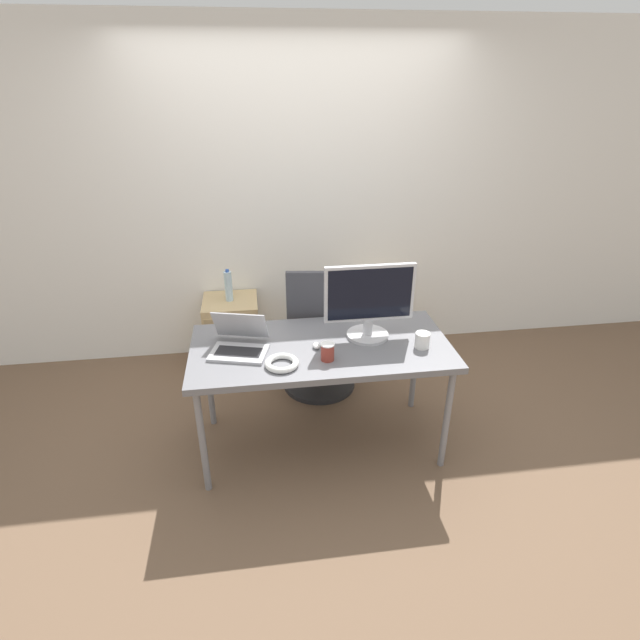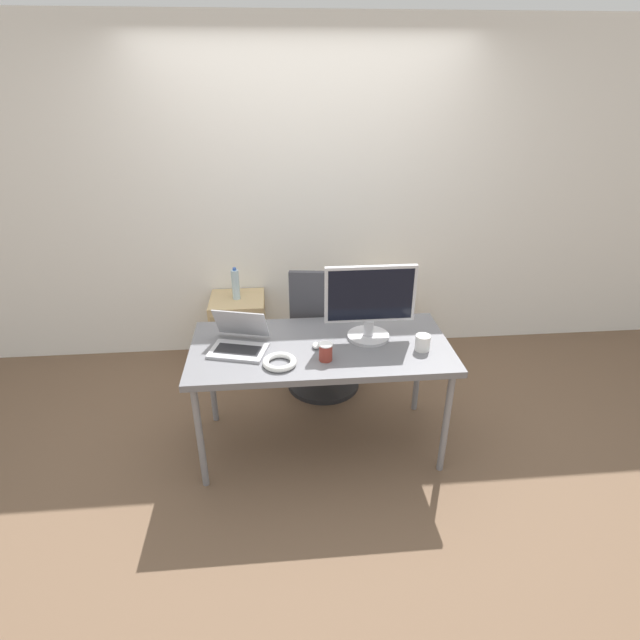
{
  "view_description": "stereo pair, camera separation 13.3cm",
  "coord_description": "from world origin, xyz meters",
  "px_view_note": "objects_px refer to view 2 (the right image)",
  "views": [
    {
      "loc": [
        -0.37,
        -2.58,
        2.24
      ],
      "look_at": [
        0.0,
        0.04,
        0.9
      ],
      "focal_mm": 28.0,
      "sensor_mm": 36.0,
      "label": 1
    },
    {
      "loc": [
        -0.24,
        -2.6,
        2.24
      ],
      "look_at": [
        0.0,
        0.04,
        0.9
      ],
      "focal_mm": 28.0,
      "sensor_mm": 36.0,
      "label": 2
    }
  ],
  "objects_px": {
    "office_chair": "(323,346)",
    "water_bottle": "(236,284)",
    "coffee_cup_brown": "(326,352)",
    "cable_coil": "(280,362)",
    "cabinet_left": "(239,330)",
    "cabinet_right": "(381,324)",
    "laptop_center": "(239,341)",
    "mouse": "(316,346)",
    "monitor": "(370,303)",
    "coffee_cup_white": "(423,343)"
  },
  "relations": [
    {
      "from": "coffee_cup_brown",
      "to": "cabinet_left",
      "type": "bearing_deg",
      "value": 114.69
    },
    {
      "from": "cabinet_right",
      "to": "coffee_cup_brown",
      "type": "distance_m",
      "value": 1.51
    },
    {
      "from": "cabinet_left",
      "to": "cabinet_right",
      "type": "relative_size",
      "value": 1.0
    },
    {
      "from": "water_bottle",
      "to": "coffee_cup_brown",
      "type": "distance_m",
      "value": 1.42
    },
    {
      "from": "office_chair",
      "to": "monitor",
      "type": "bearing_deg",
      "value": -67.31
    },
    {
      "from": "cabinet_right",
      "to": "cable_coil",
      "type": "distance_m",
      "value": 1.65
    },
    {
      "from": "monitor",
      "to": "mouse",
      "type": "height_order",
      "value": "monitor"
    },
    {
      "from": "office_chair",
      "to": "cabinet_right",
      "type": "distance_m",
      "value": 0.75
    },
    {
      "from": "office_chair",
      "to": "mouse",
      "type": "relative_size",
      "value": 15.58
    },
    {
      "from": "office_chair",
      "to": "water_bottle",
      "type": "bearing_deg",
      "value": 142.22
    },
    {
      "from": "water_bottle",
      "to": "coffee_cup_white",
      "type": "xyz_separation_m",
      "value": [
        1.17,
        -1.23,
        0.1
      ]
    },
    {
      "from": "office_chair",
      "to": "coffee_cup_brown",
      "type": "xyz_separation_m",
      "value": [
        -0.06,
        -0.79,
        0.41
      ]
    },
    {
      "from": "water_bottle",
      "to": "office_chair",
      "type": "bearing_deg",
      "value": -37.78
    },
    {
      "from": "cabinet_right",
      "to": "cable_coil",
      "type": "relative_size",
      "value": 3.02
    },
    {
      "from": "water_bottle",
      "to": "cable_coil",
      "type": "relative_size",
      "value": 1.38
    },
    {
      "from": "mouse",
      "to": "coffee_cup_white",
      "type": "relative_size",
      "value": 0.71
    },
    {
      "from": "mouse",
      "to": "cable_coil",
      "type": "height_order",
      "value": "cable_coil"
    },
    {
      "from": "cabinet_right",
      "to": "coffee_cup_brown",
      "type": "height_order",
      "value": "coffee_cup_brown"
    },
    {
      "from": "office_chair",
      "to": "water_bottle",
      "type": "xyz_separation_m",
      "value": [
        -0.65,
        0.51,
        0.31
      ]
    },
    {
      "from": "office_chair",
      "to": "cable_coil",
      "type": "distance_m",
      "value": 0.95
    },
    {
      "from": "laptop_center",
      "to": "cable_coil",
      "type": "distance_m",
      "value": 0.32
    },
    {
      "from": "mouse",
      "to": "coffee_cup_white",
      "type": "height_order",
      "value": "coffee_cup_white"
    },
    {
      "from": "office_chair",
      "to": "cable_coil",
      "type": "xyz_separation_m",
      "value": [
        -0.32,
        -0.81,
        0.38
      ]
    },
    {
      "from": "cabinet_right",
      "to": "cable_coil",
      "type": "height_order",
      "value": "cable_coil"
    },
    {
      "from": "water_bottle",
      "to": "monitor",
      "type": "distance_m",
      "value": 1.4
    },
    {
      "from": "office_chair",
      "to": "monitor",
      "type": "distance_m",
      "value": 0.84
    },
    {
      "from": "water_bottle",
      "to": "mouse",
      "type": "distance_m",
      "value": 1.28
    },
    {
      "from": "cabinet_left",
      "to": "water_bottle",
      "type": "xyz_separation_m",
      "value": [
        -0.0,
        0.0,
        0.41
      ]
    },
    {
      "from": "office_chair",
      "to": "cable_coil",
      "type": "bearing_deg",
      "value": -111.67
    },
    {
      "from": "coffee_cup_white",
      "to": "cable_coil",
      "type": "relative_size",
      "value": 0.5
    },
    {
      "from": "office_chair",
      "to": "cabinet_left",
      "type": "distance_m",
      "value": 0.83
    },
    {
      "from": "coffee_cup_white",
      "to": "cable_coil",
      "type": "xyz_separation_m",
      "value": [
        -0.84,
        -0.09,
        -0.03
      ]
    },
    {
      "from": "water_bottle",
      "to": "mouse",
      "type": "xyz_separation_m",
      "value": [
        0.55,
        -1.15,
        0.06
      ]
    },
    {
      "from": "mouse",
      "to": "coffee_cup_brown",
      "type": "distance_m",
      "value": 0.15
    },
    {
      "from": "laptop_center",
      "to": "coffee_cup_white",
      "type": "bearing_deg",
      "value": -6.14
    },
    {
      "from": "cabinet_left",
      "to": "cabinet_right",
      "type": "bearing_deg",
      "value": 0.0
    },
    {
      "from": "office_chair",
      "to": "coffee_cup_white",
      "type": "bearing_deg",
      "value": -54.26
    },
    {
      "from": "monitor",
      "to": "mouse",
      "type": "distance_m",
      "value": 0.41
    },
    {
      "from": "cabinet_left",
      "to": "laptop_center",
      "type": "height_order",
      "value": "laptop_center"
    },
    {
      "from": "mouse",
      "to": "coffee_cup_white",
      "type": "bearing_deg",
      "value": -7.01
    },
    {
      "from": "monitor",
      "to": "water_bottle",
      "type": "bearing_deg",
      "value": 129.97
    },
    {
      "from": "coffee_cup_white",
      "to": "coffee_cup_brown",
      "type": "xyz_separation_m",
      "value": [
        -0.58,
        -0.06,
        0.01
      ]
    },
    {
      "from": "office_chair",
      "to": "water_bottle",
      "type": "height_order",
      "value": "office_chair"
    },
    {
      "from": "cable_coil",
      "to": "laptop_center",
      "type": "bearing_deg",
      "value": 138.24
    },
    {
      "from": "laptop_center",
      "to": "coffee_cup_brown",
      "type": "relative_size",
      "value": 3.62
    },
    {
      "from": "mouse",
      "to": "cable_coil",
      "type": "xyz_separation_m",
      "value": [
        -0.22,
        -0.17,
        0.0
      ]
    },
    {
      "from": "laptop_center",
      "to": "cable_coil",
      "type": "height_order",
      "value": "laptop_center"
    },
    {
      "from": "water_bottle",
      "to": "mouse",
      "type": "height_order",
      "value": "water_bottle"
    },
    {
      "from": "office_chair",
      "to": "laptop_center",
      "type": "distance_m",
      "value": 0.92
    },
    {
      "from": "coffee_cup_brown",
      "to": "cable_coil",
      "type": "bearing_deg",
      "value": -173.65
    }
  ]
}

